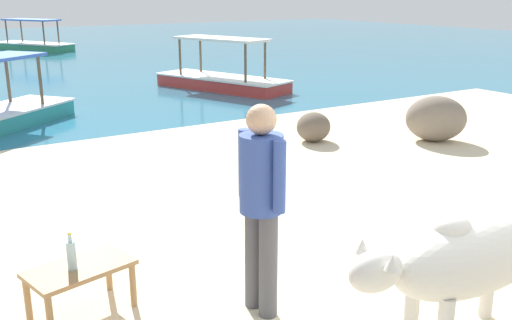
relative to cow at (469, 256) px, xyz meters
name	(u,v)px	position (x,y,z in m)	size (l,w,h in m)	color
sand_beach	(475,319)	(0.38, 0.16, -0.69)	(18.00, 14.00, 0.04)	beige
cow	(469,256)	(0.00, 0.00, 0.00)	(1.78, 0.57, 1.01)	beige
low_bench_table	(80,274)	(-2.14, 1.79, -0.33)	(0.84, 0.60, 0.40)	#A37A4C
bottle	(71,254)	(-2.19, 1.76, -0.15)	(0.07, 0.07, 0.30)	#A3C6D1
person_standing	(261,195)	(-0.95, 1.10, 0.28)	(0.32, 0.51, 1.62)	#4C4C51
shore_rock_large	(313,127)	(2.58, 5.08, -0.43)	(0.61, 0.55, 0.48)	#6B5B4C
shore_rock_medium	(436,119)	(4.31, 4.05, -0.29)	(0.98, 0.74, 0.74)	gray
boat_green	(33,44)	(1.97, 23.60, -0.41)	(2.86, 3.75, 1.29)	#338E66
boat_red	(222,78)	(3.91, 10.64, -0.41)	(2.36, 3.84, 1.29)	#C63833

